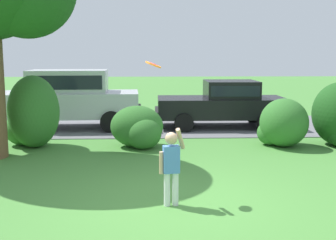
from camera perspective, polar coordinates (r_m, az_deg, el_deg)
The scene contains 9 objects.
ground_plane at distance 7.30m, azimuth 0.76°, elevation -10.83°, with size 80.00×80.00×0.00m, color #478438.
driveway_strip at distance 14.75m, azimuth -0.76°, elevation -0.78°, with size 28.00×4.40×0.02m, color slate.
shrub_near_tree at distance 11.93m, azimuth -17.47°, elevation 0.61°, with size 1.52×1.48×1.89m.
shrub_centre_left at distance 11.39m, azimuth -3.86°, elevation -1.09°, with size 1.39×1.34×1.09m.
shrub_centre at distance 11.88m, azimuth 14.75°, elevation -0.52°, with size 1.29×1.34×1.28m.
parked_sedan at distance 14.55m, azimuth 7.37°, elevation 2.34°, with size 4.41×2.11×1.56m.
parked_suv at distance 14.57m, azimuth -12.87°, elevation 3.11°, with size 4.77×2.25×1.92m.
child_thrower at distance 6.98m, azimuth 0.43°, elevation -5.60°, with size 0.43×0.30×1.29m.
frisbee at distance 7.36m, azimuth -1.95°, elevation 7.29°, with size 0.27×0.28×0.13m.
Camera 1 is at (-0.36, -6.87, 2.44)m, focal length 46.40 mm.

